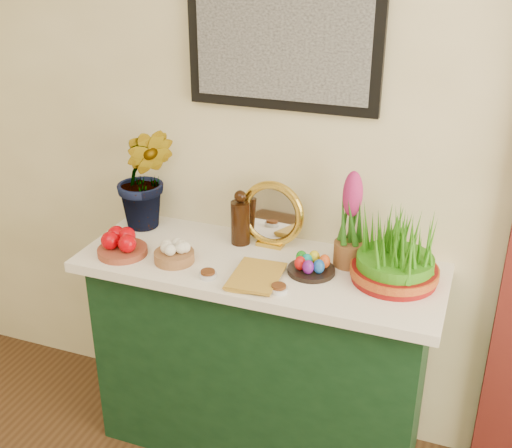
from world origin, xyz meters
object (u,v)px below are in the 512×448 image
Objects in this scene: mirror at (272,215)px; wheatgrass_sabzeh at (396,252)px; sideboard at (260,360)px; hyacinth_green at (144,161)px; book at (233,272)px.

wheatgrass_sabzeh is at bearing -13.11° from mirror.
sideboard is 0.95m from hyacinth_green.
wheatgrass_sabzeh is (1.06, -0.09, -0.18)m from hyacinth_green.
mirror reaches higher than book.
mirror is at bearing -12.17° from hyacinth_green.
sideboard is 4.80× the size of mirror.
hyacinth_green reaches higher than wheatgrass_sabzeh.
book is (-0.06, -0.14, 0.48)m from sideboard.
book is at bearing -111.24° from sideboard.
hyacinth_green is 1.85× the size of wheatgrass_sabzeh.
book reaches higher than sideboard.
book is (-0.05, -0.30, -0.11)m from mirror.
hyacinth_green is (-0.56, 0.13, 0.76)m from sideboard.
hyacinth_green reaches higher than sideboard.
mirror is (-0.01, 0.15, 0.59)m from sideboard.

